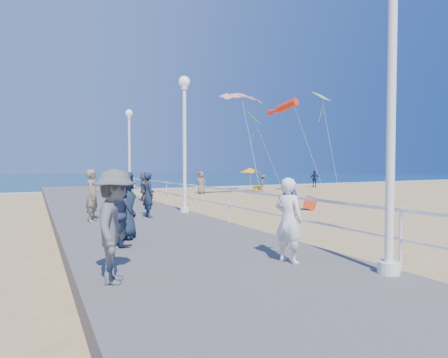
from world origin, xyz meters
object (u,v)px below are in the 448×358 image
lamp_post_far (129,143)px  spectator_7 (122,213)px  lamp_post_mid (184,129)px  spectator_4 (125,205)px  spectator_0 (149,195)px  spectator_5 (144,187)px  beach_walker_a (263,183)px  beach_walker_c (201,183)px  toddler_held (290,197)px  spectator_2 (115,226)px  beach_umbrella (251,170)px  lamp_post_near (392,77)px  beach_chair_left (257,188)px  beach_walker_b (315,179)px  beach_chair_right (289,189)px  box_kite (310,204)px  spectator_6 (93,195)px  woman_holding_toddler (289,220)px

lamp_post_far → spectator_7: lamp_post_far is taller
lamp_post_mid → spectator_4: lamp_post_mid is taller
spectator_7 → spectator_0: bearing=-33.8°
spectator_5 → beach_walker_a: bearing=-53.6°
spectator_5 → beach_walker_c: spectator_5 is taller
toddler_held → spectator_2: bearing=69.2°
spectator_7 → beach_umbrella: beach_umbrella is taller
lamp_post_near → beach_walker_c: (6.67, 21.92, -2.76)m
spectator_5 → beach_chair_left: 16.75m
lamp_post_far → beach_walker_b: (21.51, 6.72, -2.77)m
lamp_post_mid → beach_chair_right: bearing=38.5°
lamp_post_near → spectator_7: size_ratio=3.62×
spectator_4 → beach_walker_b: bearing=-22.8°
beach_walker_c → box_kite: size_ratio=3.00×
spectator_6 → box_kite: size_ratio=2.85×
lamp_post_near → spectator_7: (-3.45, 4.27, -2.53)m
spectator_6 → beach_chair_right: spectator_6 is taller
beach_umbrella → beach_chair_right: 3.84m
spectator_5 → beach_walker_a: size_ratio=1.03×
lamp_post_near → spectator_4: (-3.21, 5.02, -2.42)m
spectator_0 → beach_walker_a: 20.81m
beach_walker_c → beach_umbrella: 4.98m
lamp_post_mid → spectator_7: bearing=-126.1°
lamp_post_far → beach_chair_right: lamp_post_far is taller
spectator_0 → spectator_5: (1.47, 5.82, -0.04)m
beach_walker_a → lamp_post_mid: bearing=177.3°
beach_chair_right → toddler_held: bearing=-129.0°
spectator_2 → beach_walker_a: (17.46, 21.00, -0.54)m
toddler_held → spectator_7: toddler_held is taller
lamp_post_near → spectator_6: bearing=113.2°
lamp_post_far → spectator_4: 13.58m
toddler_held → spectator_5: size_ratio=0.48×
spectator_0 → beach_walker_c: 15.94m
beach_chair_left → beach_chair_right: 3.36m
spectator_6 → spectator_7: (0.08, -3.97, -0.12)m
spectator_2 → lamp_post_near: bearing=-93.1°
box_kite → spectator_6: bearing=147.8°
box_kite → beach_chair_right: 13.48m
beach_walker_c → spectator_4: bearing=-63.8°
lamp_post_far → beach_walker_c: 8.21m
spectator_4 → spectator_5: (3.02, 9.11, -0.08)m
lamp_post_far → spectator_2: size_ratio=3.03×
box_kite → beach_chair_left: size_ratio=1.09×
lamp_post_near → woman_holding_toddler: 3.00m
lamp_post_mid → beach_chair_left: lamp_post_mid is taller
lamp_post_far → woman_holding_toddler: (-1.03, -16.64, -2.47)m
spectator_4 → beach_chair_left: size_ratio=3.04×
beach_umbrella → beach_walker_c: bearing=-178.2°
lamp_post_mid → beach_walker_c: bearing=62.7°
spectator_0 → beach_umbrella: bearing=-44.2°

